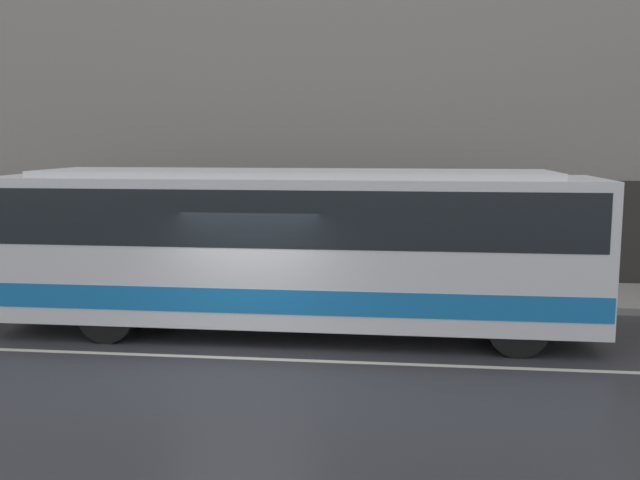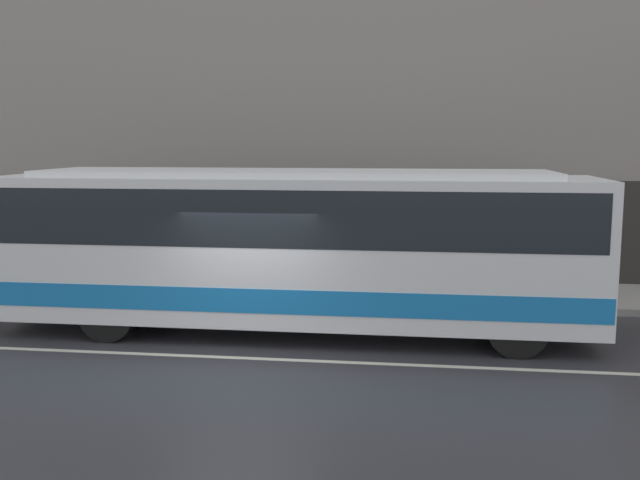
# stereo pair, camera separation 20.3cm
# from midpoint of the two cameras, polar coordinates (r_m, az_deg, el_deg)

# --- Properties ---
(ground_plane) EXTENTS (60.00, 60.00, 0.00)m
(ground_plane) POSITION_cam_midpoint_polar(r_m,az_deg,el_deg) (12.68, -5.76, -9.39)
(ground_plane) COLOR #333338
(sidewalk) EXTENTS (60.00, 2.94, 0.16)m
(sidewalk) POSITION_cam_midpoint_polar(r_m,az_deg,el_deg) (17.86, -1.70, -3.98)
(sidewalk) COLOR #A09E99
(sidewalk) RESTS_ON ground_plane
(building_facade) EXTENTS (60.00, 0.35, 11.09)m
(building_facade) POSITION_cam_midpoint_polar(r_m,az_deg,el_deg) (19.13, -0.96, 12.67)
(building_facade) COLOR gray
(building_facade) RESTS_ON ground_plane
(lane_stripe) EXTENTS (54.00, 0.14, 0.01)m
(lane_stripe) POSITION_cam_midpoint_polar(r_m,az_deg,el_deg) (12.68, -5.76, -9.37)
(lane_stripe) COLOR beige
(lane_stripe) RESTS_ON ground_plane
(transit_bus) EXTENTS (11.55, 2.60, 3.21)m
(transit_bus) POSITION_cam_midpoint_polar(r_m,az_deg,el_deg) (13.92, -1.73, -0.16)
(transit_bus) COLOR white
(transit_bus) RESTS_ON ground_plane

